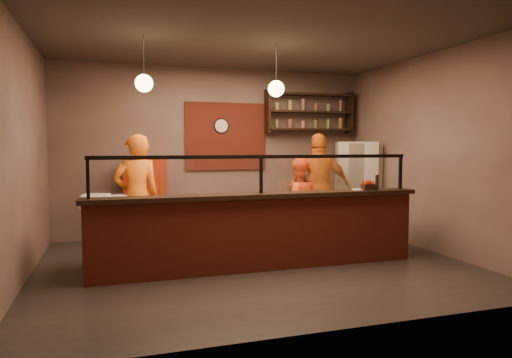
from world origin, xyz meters
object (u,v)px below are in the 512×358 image
object	(u,v)px
red_cooler	(146,199)
pizza_dough	(216,201)
condiment_caddy	(368,187)
pepper_mill	(377,182)
cook_mid	(298,203)
cook_left	(137,197)
cook_right	(319,187)
wall_clock	(221,126)
fridge	(356,188)

from	to	relation	value
red_cooler	pizza_dough	bearing A→B (deg)	-49.69
condiment_caddy	pepper_mill	size ratio (longest dim) A/B	0.73
pizza_dough	red_cooler	bearing A→B (deg)	113.90
cook_mid	condiment_caddy	world-z (taller)	cook_mid
cook_left	cook_right	xyz separation A→B (m)	(3.26, 0.50, 0.03)
wall_clock	cook_mid	distance (m)	2.32
wall_clock	pepper_mill	bearing A→B (deg)	-58.96
pepper_mill	cook_mid	bearing A→B (deg)	124.12
cook_mid	red_cooler	size ratio (longest dim) A/B	1.00
condiment_caddy	cook_left	bearing A→B (deg)	160.11
cook_mid	cook_right	bearing A→B (deg)	-136.97
cook_left	fridge	xyz separation A→B (m)	(4.19, 0.82, -0.04)
cook_mid	condiment_caddy	bearing A→B (deg)	122.62
wall_clock	cook_right	bearing A→B (deg)	-35.35
wall_clock	fridge	size ratio (longest dim) A/B	0.17
red_cooler	condiment_caddy	bearing A→B (deg)	-23.06
fridge	condiment_caddy	world-z (taller)	fridge
fridge	pizza_dough	size ratio (longest dim) A/B	3.21
cook_mid	red_cooler	xyz separation A→B (m)	(-2.38, 1.35, 0.00)
wall_clock	red_cooler	bearing A→B (deg)	-168.05
pizza_dough	condiment_caddy	size ratio (longest dim) A/B	3.42
cook_mid	pepper_mill	xyz separation A→B (m)	(0.78, -1.14, 0.42)
cook_mid	condiment_caddy	size ratio (longest dim) A/B	9.25
cook_right	red_cooler	distance (m)	3.14
cook_mid	fridge	world-z (taller)	fridge
wall_clock	pepper_mill	distance (m)	3.40
wall_clock	condiment_caddy	xyz separation A→B (m)	(1.55, -2.79, -0.99)
red_cooler	cook_right	bearing A→B (deg)	1.58
cook_left	pizza_dough	xyz separation A→B (m)	(1.08, -0.61, -0.03)
cook_left	red_cooler	size ratio (longest dim) A/B	1.24
wall_clock	pepper_mill	world-z (taller)	wall_clock
condiment_caddy	fridge	bearing A→B (deg)	64.47
cook_right	condiment_caddy	bearing A→B (deg)	98.30
wall_clock	condiment_caddy	world-z (taller)	wall_clock
cook_right	red_cooler	xyz separation A→B (m)	(-3.03, 0.80, -0.21)
cook_left	fridge	bearing A→B (deg)	-177.23
cook_right	pepper_mill	bearing A→B (deg)	103.06
cook_mid	fridge	size ratio (longest dim) A/B	0.84
cook_right	pepper_mill	distance (m)	1.71
cook_right	pizza_dough	distance (m)	2.45
fridge	cook_left	bearing A→B (deg)	-145.59
cook_left	condiment_caddy	xyz separation A→B (m)	(3.24, -1.17, 0.16)
wall_clock	cook_right	xyz separation A→B (m)	(1.57, -1.11, -1.13)
condiment_caddy	cook_right	bearing A→B (deg)	89.26
cook_right	pepper_mill	xyz separation A→B (m)	(0.12, -1.69, 0.20)
condiment_caddy	pizza_dough	bearing A→B (deg)	165.41
red_cooler	pepper_mill	xyz separation A→B (m)	(3.15, -2.49, 0.41)
cook_left	pizza_dough	world-z (taller)	cook_left
wall_clock	pizza_dough	bearing A→B (deg)	-105.44
wall_clock	fridge	world-z (taller)	wall_clock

